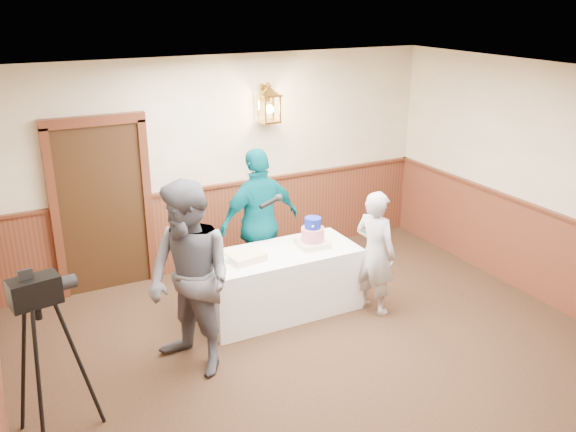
{
  "coord_description": "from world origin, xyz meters",
  "views": [
    {
      "loc": [
        -2.78,
        -3.78,
        3.52
      ],
      "look_at": [
        0.04,
        1.7,
        1.25
      ],
      "focal_mm": 38.0,
      "sensor_mm": 36.0,
      "label": 1
    }
  ],
  "objects_px": {
    "tiered_cake": "(313,235)",
    "assistant_p": "(260,222)",
    "sheet_cake_green": "(226,257)",
    "baker": "(375,253)",
    "tv_camera_rig": "(48,372)",
    "sheet_cake_yellow": "(246,257)",
    "interviewer": "(190,280)",
    "display_table": "(280,282)"
  },
  "relations": [
    {
      "from": "tiered_cake",
      "to": "assistant_p",
      "type": "relative_size",
      "value": 0.2
    },
    {
      "from": "assistant_p",
      "to": "sheet_cake_green",
      "type": "bearing_deg",
      "value": 31.36
    },
    {
      "from": "baker",
      "to": "tv_camera_rig",
      "type": "height_order",
      "value": "tv_camera_rig"
    },
    {
      "from": "sheet_cake_yellow",
      "to": "interviewer",
      "type": "bearing_deg",
      "value": -143.88
    },
    {
      "from": "sheet_cake_yellow",
      "to": "interviewer",
      "type": "distance_m",
      "value": 1.05
    },
    {
      "from": "tiered_cake",
      "to": "tv_camera_rig",
      "type": "relative_size",
      "value": 0.24
    },
    {
      "from": "baker",
      "to": "tv_camera_rig",
      "type": "bearing_deg",
      "value": 81.57
    },
    {
      "from": "tv_camera_rig",
      "to": "baker",
      "type": "bearing_deg",
      "value": 0.29
    },
    {
      "from": "baker",
      "to": "sheet_cake_green",
      "type": "bearing_deg",
      "value": 51.73
    },
    {
      "from": "tv_camera_rig",
      "to": "sheet_cake_green",
      "type": "bearing_deg",
      "value": 21.12
    },
    {
      "from": "assistant_p",
      "to": "tv_camera_rig",
      "type": "height_order",
      "value": "assistant_p"
    },
    {
      "from": "assistant_p",
      "to": "tv_camera_rig",
      "type": "xyz_separation_m",
      "value": [
        -2.66,
        -1.72,
        -0.24
      ]
    },
    {
      "from": "interviewer",
      "to": "tiered_cake",
      "type": "bearing_deg",
      "value": 87.56
    },
    {
      "from": "sheet_cake_green",
      "to": "assistant_p",
      "type": "height_order",
      "value": "assistant_p"
    },
    {
      "from": "display_table",
      "to": "tv_camera_rig",
      "type": "relative_size",
      "value": 1.2
    },
    {
      "from": "tiered_cake",
      "to": "sheet_cake_green",
      "type": "distance_m",
      "value": 1.04
    },
    {
      "from": "display_table",
      "to": "tv_camera_rig",
      "type": "bearing_deg",
      "value": -156.64
    },
    {
      "from": "tv_camera_rig",
      "to": "interviewer",
      "type": "bearing_deg",
      "value": 9.8
    },
    {
      "from": "assistant_p",
      "to": "display_table",
      "type": "bearing_deg",
      "value": 81.01
    },
    {
      "from": "baker",
      "to": "tv_camera_rig",
      "type": "relative_size",
      "value": 0.98
    },
    {
      "from": "sheet_cake_green",
      "to": "baker",
      "type": "distance_m",
      "value": 1.69
    },
    {
      "from": "sheet_cake_yellow",
      "to": "tv_camera_rig",
      "type": "relative_size",
      "value": 0.25
    },
    {
      "from": "display_table",
      "to": "baker",
      "type": "distance_m",
      "value": 1.14
    },
    {
      "from": "tiered_cake",
      "to": "tv_camera_rig",
      "type": "xyz_separation_m",
      "value": [
        -3.05,
        -1.13,
        -0.21
      ]
    },
    {
      "from": "sheet_cake_yellow",
      "to": "tv_camera_rig",
      "type": "distance_m",
      "value": 2.47
    },
    {
      "from": "baker",
      "to": "assistant_p",
      "type": "xyz_separation_m",
      "value": [
        -0.95,
        1.07,
        0.18
      ]
    },
    {
      "from": "tiered_cake",
      "to": "display_table",
      "type": "bearing_deg",
      "value": 178.1
    },
    {
      "from": "display_table",
      "to": "baker",
      "type": "height_order",
      "value": "baker"
    },
    {
      "from": "display_table",
      "to": "baker",
      "type": "xyz_separation_m",
      "value": [
        0.97,
        -0.48,
        0.36
      ]
    },
    {
      "from": "tiered_cake",
      "to": "baker",
      "type": "bearing_deg",
      "value": -40.29
    },
    {
      "from": "tiered_cake",
      "to": "baker",
      "type": "relative_size",
      "value": 0.25
    },
    {
      "from": "display_table",
      "to": "tiered_cake",
      "type": "height_order",
      "value": "tiered_cake"
    },
    {
      "from": "tiered_cake",
      "to": "interviewer",
      "type": "height_order",
      "value": "interviewer"
    },
    {
      "from": "display_table",
      "to": "sheet_cake_yellow",
      "type": "relative_size",
      "value": 4.72
    },
    {
      "from": "sheet_cake_green",
      "to": "assistant_p",
      "type": "relative_size",
      "value": 0.15
    },
    {
      "from": "sheet_cake_green",
      "to": "tv_camera_rig",
      "type": "bearing_deg",
      "value": -148.88
    },
    {
      "from": "sheet_cake_yellow",
      "to": "tv_camera_rig",
      "type": "height_order",
      "value": "tv_camera_rig"
    },
    {
      "from": "tiered_cake",
      "to": "interviewer",
      "type": "xyz_separation_m",
      "value": [
        -1.69,
        -0.63,
        0.08
      ]
    },
    {
      "from": "sheet_cake_yellow",
      "to": "sheet_cake_green",
      "type": "xyz_separation_m",
      "value": [
        -0.19,
        0.12,
        -0.01
      ]
    },
    {
      "from": "assistant_p",
      "to": "tv_camera_rig",
      "type": "relative_size",
      "value": 1.21
    },
    {
      "from": "sheet_cake_green",
      "to": "interviewer",
      "type": "height_order",
      "value": "interviewer"
    },
    {
      "from": "sheet_cake_yellow",
      "to": "tiered_cake",
      "type": "bearing_deg",
      "value": 1.43
    }
  ]
}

